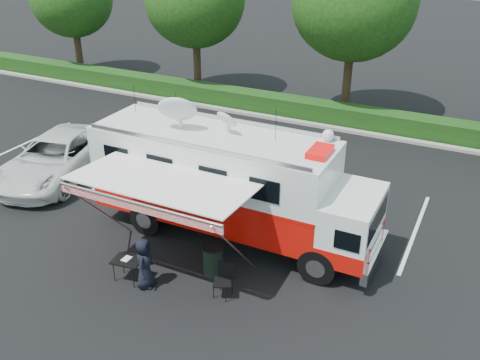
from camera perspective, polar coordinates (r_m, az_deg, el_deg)
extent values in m
plane|color=black|center=(18.28, -0.70, -5.95)|extent=(120.00, 120.00, 0.00)
cube|color=#9E998E|center=(26.72, 18.02, 3.93)|extent=(60.00, 0.35, 0.15)
cube|color=black|center=(27.40, 18.48, 5.39)|extent=(60.00, 1.20, 1.00)
cylinder|color=black|center=(37.40, -16.91, 13.59)|extent=(0.44, 0.44, 4.00)
cylinder|color=black|center=(32.04, -4.61, 12.91)|extent=(0.44, 0.44, 4.40)
cylinder|color=black|center=(28.57, 11.43, 11.14)|extent=(0.44, 0.44, 4.80)
ellipsoid|color=#14380F|center=(27.84, 12.12, 18.18)|extent=(6.14, 6.14, 5.84)
cube|color=silver|center=(27.51, -21.56, 3.84)|extent=(0.12, 5.50, 0.01)
cube|color=silver|center=(23.63, -11.51, 1.54)|extent=(0.12, 5.50, 0.01)
cube|color=silver|center=(20.79, 1.83, -1.58)|extent=(0.12, 5.50, 0.01)
cube|color=silver|center=(19.45, 18.17, -5.26)|extent=(0.12, 5.50, 0.01)
cube|color=black|center=(17.98, -0.71, -4.41)|extent=(9.00, 1.47, 0.31)
cylinder|color=black|center=(16.04, 8.23, -9.06)|extent=(1.15, 0.33, 1.15)
cylinder|color=black|center=(17.89, 10.64, -5.10)|extent=(1.15, 0.33, 1.15)
cylinder|color=black|center=(18.40, -9.95, -4.06)|extent=(1.15, 0.33, 1.15)
cylinder|color=black|center=(20.04, -6.16, -1.05)|extent=(1.15, 0.33, 1.15)
cube|color=silver|center=(16.67, 14.17, -7.91)|extent=(0.21, 2.62, 0.42)
cube|color=silver|center=(16.27, 11.89, -4.41)|extent=(1.47, 2.62, 1.78)
cube|color=red|center=(16.60, 11.68, -6.27)|extent=(1.49, 2.64, 0.58)
cube|color=black|center=(16.00, 14.33, -3.97)|extent=(0.13, 2.32, 0.73)
cube|color=red|center=(17.89, -2.82, -1.72)|extent=(7.95, 2.62, 1.26)
cube|color=red|center=(17.59, -2.86, 0.08)|extent=(7.97, 2.64, 0.10)
cube|color=silver|center=(17.25, -2.92, 2.40)|extent=(7.95, 2.62, 1.47)
cube|color=silver|center=(16.95, -2.98, 4.78)|extent=(7.95, 2.62, 0.08)
cube|color=#CC0505|center=(15.58, 8.53, 3.04)|extent=(0.58, 0.99, 0.17)
sphere|color=silver|center=(16.50, 9.39, 4.75)|extent=(0.36, 0.36, 0.36)
ellipsoid|color=silver|center=(17.12, -6.70, 7.53)|extent=(1.26, 1.26, 0.38)
ellipsoid|color=silver|center=(16.74, -1.41, 6.48)|extent=(0.73, 0.73, 0.21)
cylinder|color=black|center=(18.79, -11.16, 8.30)|extent=(0.02, 0.02, 1.05)
cylinder|color=black|center=(17.86, -6.81, 7.64)|extent=(0.02, 0.02, 1.05)
cylinder|color=black|center=(16.29, 3.85, 5.84)|extent=(0.02, 0.02, 1.05)
cube|color=white|center=(15.29, -8.29, -0.16)|extent=(5.23, 2.51, 0.22)
cube|color=red|center=(14.51, -10.95, -2.82)|extent=(5.23, 0.04, 0.29)
cylinder|color=#B2B2B7|center=(14.44, -11.04, -2.42)|extent=(5.23, 0.07, 0.07)
cylinder|color=#B2B2B7|center=(17.29, -14.62, -3.22)|extent=(0.05, 2.70, 3.02)
cylinder|color=#B2B2B7|center=(14.96, -0.46, -7.39)|extent=(0.05, 2.70, 3.02)
imported|color=silver|center=(23.46, -18.73, 0.38)|extent=(4.19, 6.68, 1.72)
imported|color=black|center=(16.32, -9.94, -11.02)|extent=(0.73, 0.90, 1.61)
cube|color=black|center=(16.22, -11.97, -8.41)|extent=(0.93, 0.72, 0.04)
cylinder|color=black|center=(16.48, -13.31, -9.45)|extent=(0.02, 0.02, 0.70)
cylinder|color=black|center=(16.74, -12.37, -8.67)|extent=(0.02, 0.02, 0.70)
cylinder|color=black|center=(16.10, -11.32, -10.19)|extent=(0.02, 0.02, 0.70)
cylinder|color=black|center=(16.37, -10.39, -9.37)|extent=(0.02, 0.02, 0.70)
cube|color=silver|center=(16.26, -12.02, -8.21)|extent=(0.22, 0.30, 0.01)
cube|color=black|center=(15.41, -1.86, -10.85)|extent=(0.65, 0.65, 0.04)
cube|color=black|center=(15.41, -1.44, -9.55)|extent=(0.46, 0.25, 0.55)
cylinder|color=black|center=(15.50, -2.85, -11.77)|extent=(0.02, 0.02, 0.49)
cylinder|color=black|center=(15.77, -2.15, -10.97)|extent=(0.02, 0.02, 0.49)
cylinder|color=black|center=(15.35, -1.54, -12.18)|extent=(0.02, 0.02, 0.49)
cylinder|color=black|center=(15.62, -0.85, -11.37)|extent=(0.02, 0.02, 0.49)
cylinder|color=black|center=(16.33, -2.91, -8.56)|extent=(0.60, 0.60, 0.92)
cylinder|color=black|center=(16.05, -2.95, -7.17)|extent=(0.64, 0.64, 0.04)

